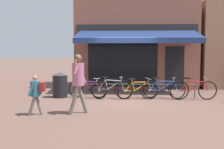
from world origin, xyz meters
TOP-DOWN VIEW (x-y plane):
  - ground_plane at (0.00, 0.00)m, footprint 160.00×160.00m
  - shop_front at (0.57, 4.49)m, footprint 6.16×4.94m
  - bike_rack_rail at (0.48, 0.38)m, footprint 4.64×0.04m
  - bicycle_purple at (-1.49, 0.27)m, footprint 1.65×0.73m
  - bicycle_silver at (-0.55, 0.27)m, footprint 1.73×0.55m
  - bicycle_orange at (0.52, 0.25)m, footprint 1.67×0.72m
  - bicycle_blue at (1.49, 0.23)m, footprint 1.80×0.56m
  - bicycle_red at (2.62, 0.04)m, footprint 1.81×0.52m
  - pedestrian_adult at (-1.37, -2.56)m, footprint 0.58×0.64m
  - pedestrian_child at (-2.55, -2.79)m, footprint 0.48×0.44m
  - litter_bin at (-2.61, 0.44)m, footprint 0.60×0.60m

SIDE VIEW (x-z plane):
  - ground_plane at x=0.00m, z-range 0.00..0.00m
  - bicycle_orange at x=0.52m, z-range -0.04..0.76m
  - bicycle_purple at x=-1.49m, z-range -0.05..0.78m
  - bicycle_blue at x=1.49m, z-range -0.05..0.81m
  - bicycle_red at x=2.62m, z-range -0.05..0.83m
  - bicycle_silver at x=-0.55m, z-range -0.05..0.83m
  - bike_rack_rail at x=0.48m, z-range 0.20..0.77m
  - litter_bin at x=-2.61m, z-range 0.00..1.01m
  - pedestrian_child at x=-2.55m, z-range 0.13..1.30m
  - pedestrian_adult at x=-1.37m, z-range 0.20..1.97m
  - shop_front at x=0.57m, z-range 0.00..4.79m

